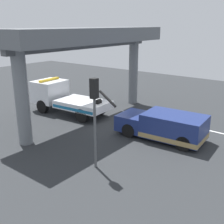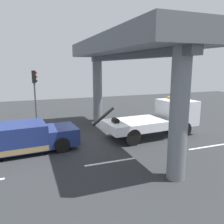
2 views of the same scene
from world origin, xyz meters
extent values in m
cube|color=#2D3033|center=(0.00, 0.00, -0.05)|extent=(60.00, 40.00, 0.10)
cube|color=silver|center=(0.00, -2.96, 0.00)|extent=(2.60, 0.16, 0.01)
cube|color=silver|center=(6.00, -2.96, 0.00)|extent=(2.60, 0.16, 0.01)
cube|color=white|center=(2.74, -0.08, 0.93)|extent=(4.01, 2.67, 0.55)
cube|color=white|center=(6.06, 0.16, 1.48)|extent=(2.21, 2.45, 1.65)
cube|color=black|center=(6.67, 0.20, 1.84)|extent=(0.22, 2.21, 0.66)
cube|color=#196B9E|center=(2.65, 1.12, 0.84)|extent=(3.64, 0.29, 0.20)
cylinder|color=black|center=(0.55, -0.24, 1.66)|extent=(1.42, 0.28, 1.07)
cylinder|color=black|center=(1.36, -0.19, 1.32)|extent=(0.39, 0.48, 0.36)
cube|color=yellow|center=(6.06, 0.16, 2.38)|extent=(0.38, 1.93, 0.16)
cylinder|color=black|center=(5.78, 1.18, 0.50)|extent=(1.02, 0.39, 1.00)
cylinder|color=black|center=(5.93, -0.89, 0.50)|extent=(1.02, 0.39, 1.00)
cylinder|color=black|center=(1.90, 0.90, 0.50)|extent=(1.02, 0.39, 1.00)
cylinder|color=black|center=(2.05, -1.18, 0.50)|extent=(1.02, 0.39, 1.00)
cube|color=navy|center=(-4.51, -0.05, 0.91)|extent=(3.61, 2.45, 1.35)
cube|color=navy|center=(-1.92, 0.14, 0.71)|extent=(1.88, 2.23, 0.95)
cube|color=black|center=(-2.77, 0.08, 1.20)|extent=(0.20, 1.94, 0.59)
cube|color=#9E8451|center=(-4.51, -0.05, 0.41)|extent=(3.63, 2.46, 0.28)
cylinder|color=black|center=(-2.14, 1.09, 0.42)|extent=(0.86, 0.34, 0.84)
cylinder|color=black|center=(-2.00, -0.83, 0.42)|extent=(0.86, 0.34, 0.84)
cylinder|color=slate|center=(1.97, 5.43, 2.66)|extent=(0.76, 0.76, 5.32)
cylinder|color=slate|center=(1.97, -5.43, 2.66)|extent=(0.76, 0.76, 5.32)
cube|color=#5B5F63|center=(1.97, 0.00, 5.80)|extent=(3.60, 12.86, 0.95)
cube|color=#4A4E52|center=(1.97, 0.00, 5.14)|extent=(0.50, 12.46, 0.36)
cylinder|color=#515456|center=(-3.00, 5.09, 1.69)|extent=(0.12, 0.12, 3.37)
cube|color=black|center=(-3.00, 5.09, 3.82)|extent=(0.28, 0.32, 0.90)
sphere|color=red|center=(-2.84, 5.09, 4.12)|extent=(0.18, 0.18, 0.18)
sphere|color=#3A2D06|center=(-2.84, 5.09, 3.82)|extent=(0.18, 0.18, 0.18)
sphere|color=black|center=(-2.84, 5.09, 3.52)|extent=(0.18, 0.18, 0.18)
cylinder|color=#515456|center=(10.00, 5.09, 1.76)|extent=(0.12, 0.12, 3.52)
cube|color=black|center=(10.00, 5.09, 3.97)|extent=(0.28, 0.32, 0.90)
sphere|color=#360605|center=(10.16, 5.09, 4.27)|extent=(0.18, 0.18, 0.18)
sphere|color=#3A2D06|center=(10.16, 5.09, 3.97)|extent=(0.18, 0.18, 0.18)
sphere|color=green|center=(10.16, 5.09, 3.67)|extent=(0.18, 0.18, 0.18)
camera|label=1|loc=(-10.96, 14.00, 6.52)|focal=44.83mm
camera|label=2|loc=(-3.62, -12.70, 4.59)|focal=36.52mm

